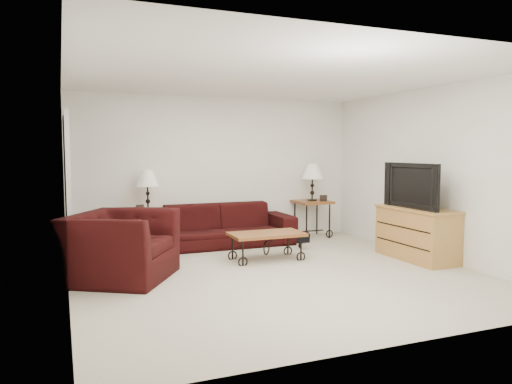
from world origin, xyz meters
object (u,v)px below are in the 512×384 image
at_px(side_table_right, 312,219).
at_px(sofa, 223,225).
at_px(coffee_table, 267,246).
at_px(lamp_right, 312,182).
at_px(armchair, 122,246).
at_px(tv_stand, 417,234).
at_px(lamp_left, 148,190).
at_px(backpack, 300,235).
at_px(side_table_left, 148,229).
at_px(television, 417,186).

bearing_deg(side_table_right, sofa, -174.21).
height_order(sofa, coffee_table, sofa).
relative_size(lamp_right, coffee_table, 0.63).
distance_m(coffee_table, armchair, 2.10).
distance_m(side_table_right, tv_stand, 2.27).
bearing_deg(lamp_left, backpack, -20.00).
xyz_separation_m(sofa, backpack, (1.11, -0.66, -0.13)).
bearing_deg(tv_stand, side_table_left, 147.72).
bearing_deg(backpack, tv_stand, -56.31).
bearing_deg(armchair, side_table_right, -33.15).
bearing_deg(side_table_right, backpack, -128.57).
bearing_deg(side_table_left, sofa, -8.60).
bearing_deg(television, lamp_left, -122.43).
xyz_separation_m(coffee_table, tv_stand, (2.04, -0.78, 0.18)).
bearing_deg(television, sofa, -131.60).
height_order(sofa, lamp_right, lamp_right).
bearing_deg(sofa, tv_stand, -41.35).
height_order(sofa, backpack, sofa).
bearing_deg(television, backpack, -139.40).
bearing_deg(tv_stand, armchair, 173.44).
xyz_separation_m(side_table_right, lamp_left, (-2.97, -0.00, 0.62)).
relative_size(side_table_left, lamp_left, 1.00).
bearing_deg(coffee_table, lamp_left, 135.53).
relative_size(side_table_left, backpack, 1.52).
xyz_separation_m(side_table_left, backpack, (2.30, -0.84, -0.11)).
relative_size(side_table_left, coffee_table, 0.60).
height_order(side_table_left, lamp_right, lamp_right).
bearing_deg(backpack, coffee_table, -152.35).
distance_m(side_table_left, armchair, 1.84).
relative_size(sofa, tv_stand, 1.87).
xyz_separation_m(side_table_right, tv_stand, (0.53, -2.21, 0.04)).
bearing_deg(lamp_right, side_table_left, -180.00).
distance_m(lamp_left, coffee_table, 2.17).
bearing_deg(television, side_table_right, -167.07).
bearing_deg(lamp_left, coffee_table, -44.47).
xyz_separation_m(sofa, side_table_right, (1.78, 0.18, -0.01)).
bearing_deg(lamp_left, side_table_left, 0.00).
relative_size(side_table_right, armchair, 0.53).
relative_size(side_table_left, armchair, 0.50).
bearing_deg(armchair, sofa, -18.26).
bearing_deg(sofa, side_table_left, 171.40).
height_order(sofa, side_table_right, sofa).
bearing_deg(backpack, television, -56.79).
height_order(side_table_right, lamp_left, lamp_left).
bearing_deg(tv_stand, coffee_table, 159.11).
xyz_separation_m(armchair, backpack, (2.91, 0.90, -0.20)).
bearing_deg(sofa, backpack, -30.65).
relative_size(sofa, lamp_right, 3.52).
height_order(sofa, armchair, armchair).
bearing_deg(side_table_left, backpack, -20.00).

